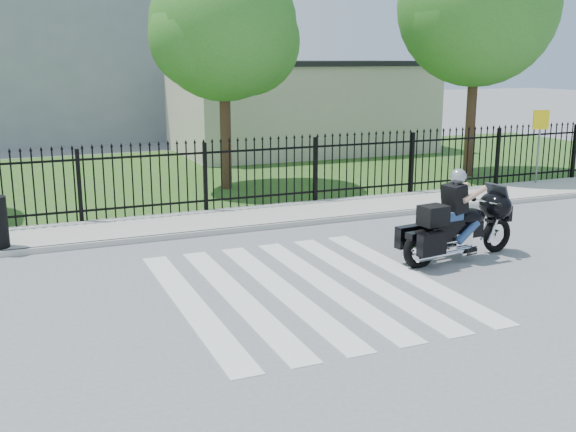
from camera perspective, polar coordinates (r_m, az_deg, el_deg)
name	(u,v)px	position (r m, az deg, el deg)	size (l,w,h in m)	color
ground	(305,288)	(11.53, 1.44, -6.10)	(120.00, 120.00, 0.00)	slate
crosswalk	(305,288)	(11.53, 1.44, -6.07)	(5.00, 5.50, 0.01)	silver
sidewalk	(218,221)	(16.02, -5.94, -0.40)	(40.00, 2.00, 0.12)	#ADAAA3
curb	(231,230)	(15.09, -4.82, -1.22)	(40.00, 0.12, 0.12)	#ADAAA3
grass_strip	(155,176)	(22.69, -11.15, 3.33)	(40.00, 12.00, 0.02)	#24501B
iron_fence	(205,179)	(16.79, -7.01, 3.14)	(26.00, 0.04, 1.80)	black
tree_mid	(223,27)	(19.85, -5.50, 15.63)	(4.20, 4.20, 6.78)	#382316
tree_right	(478,6)	(22.78, 15.76, 16.72)	(5.00, 5.00, 7.90)	#382316
building_low	(300,109)	(28.42, 1.04, 9.07)	(10.00, 6.00, 3.50)	beige
building_low_roof	(300,63)	(28.34, 1.06, 12.80)	(10.20, 6.20, 0.20)	black
building_tall	(26,11)	(36.00, -21.32, 15.86)	(15.00, 10.00, 12.00)	#93969B
motorcycle_rider	(458,222)	(13.31, 14.18, -0.50)	(2.76, 1.10, 1.83)	black
traffic_sign	(540,131)	(21.58, 20.56, 6.74)	(0.46, 0.20, 2.19)	slate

